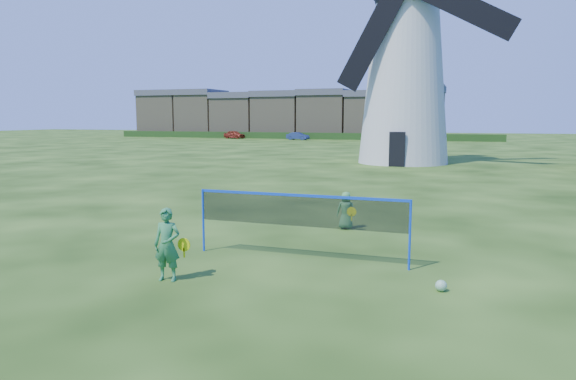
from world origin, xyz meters
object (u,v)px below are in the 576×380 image
(windmill, at_px, (405,69))
(car_right, at_px, (298,136))
(badminton_net, at_px, (300,212))
(player_boy, at_px, (346,210))
(play_ball, at_px, (441,286))
(player_girl, at_px, (167,245))
(car_left, at_px, (234,135))

(windmill, distance_m, car_right, 41.12)
(badminton_net, relative_size, player_boy, 4.51)
(play_ball, height_order, car_right, car_right)
(car_right, bearing_deg, badminton_net, -151.62)
(windmill, relative_size, car_right, 5.72)
(player_girl, bearing_deg, badminton_net, 40.43)
(windmill, height_order, player_boy, windmill)
(player_boy, bearing_deg, badminton_net, 72.71)
(player_girl, xyz_separation_m, car_right, (-18.70, 65.42, -0.18))
(player_boy, xyz_separation_m, play_ball, (2.99, -4.93, -0.45))
(player_boy, distance_m, car_left, 68.85)
(windmill, relative_size, play_ball, 89.47)
(badminton_net, height_order, play_ball, badminton_net)
(play_ball, xyz_separation_m, car_right, (-23.98, 64.29, 0.46))
(play_ball, bearing_deg, player_girl, -167.89)
(windmill, relative_size, badminton_net, 3.90)
(car_left, height_order, car_right, car_left)
(windmill, bearing_deg, car_right, 119.02)
(badminton_net, xyz_separation_m, player_boy, (0.25, 3.69, -0.58))
(player_boy, height_order, car_left, car_left)
(player_boy, xyz_separation_m, car_left, (-32.11, 60.91, 0.07))
(car_right, bearing_deg, player_boy, -150.36)
(badminton_net, distance_m, car_right, 66.38)
(badminton_net, height_order, car_right, badminton_net)
(car_left, relative_size, car_right, 1.08)
(player_girl, xyz_separation_m, car_left, (-29.82, 66.97, -0.12))
(badminton_net, bearing_deg, car_right, 108.21)
(car_left, bearing_deg, car_right, -79.60)
(windmill, bearing_deg, play_ball, -81.56)
(car_left, bearing_deg, badminton_net, -135.41)
(player_boy, relative_size, play_ball, 5.09)
(player_boy, bearing_deg, car_right, -84.02)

